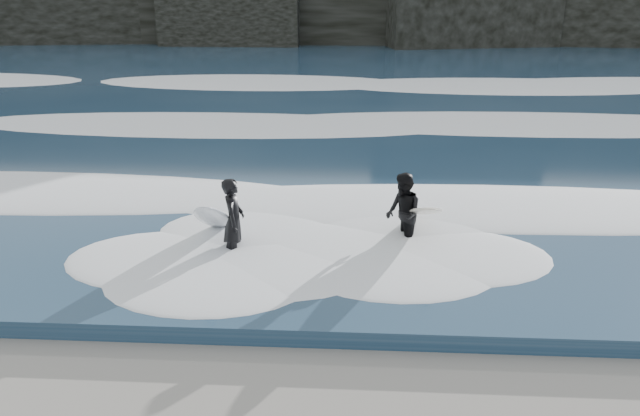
# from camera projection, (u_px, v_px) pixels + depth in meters

# --- Properties ---
(sea) EXTENTS (90.00, 52.00, 0.30)m
(sea) POSITION_uv_depth(u_px,v_px,m) (335.00, 74.00, 33.41)
(sea) COLOR navy
(sea) RESTS_ON ground
(foam_near) EXTENTS (60.00, 3.20, 0.20)m
(foam_near) POSITION_uv_depth(u_px,v_px,m) (305.00, 190.00, 14.63)
(foam_near) COLOR white
(foam_near) RESTS_ON sea
(foam_mid) EXTENTS (60.00, 4.00, 0.24)m
(foam_mid) POSITION_uv_depth(u_px,v_px,m) (321.00, 123.00, 21.17)
(foam_mid) COLOR white
(foam_mid) RESTS_ON sea
(foam_far) EXTENTS (60.00, 4.80, 0.30)m
(foam_far) POSITION_uv_depth(u_px,v_px,m) (332.00, 80.00, 29.57)
(foam_far) COLOR white
(foam_far) RESTS_ON sea
(surfer_left) EXTENTS (1.02, 2.13, 1.66)m
(surfer_left) POSITION_uv_depth(u_px,v_px,m) (227.00, 220.00, 11.66)
(surfer_left) COLOR black
(surfer_left) RESTS_ON ground
(surfer_right) EXTENTS (1.12, 2.18, 1.60)m
(surfer_right) POSITION_uv_depth(u_px,v_px,m) (407.00, 213.00, 12.08)
(surfer_right) COLOR black
(surfer_right) RESTS_ON ground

